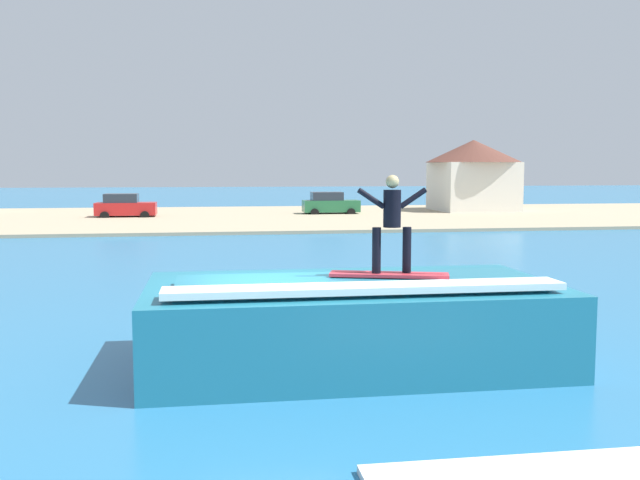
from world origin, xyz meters
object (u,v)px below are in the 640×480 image
Objects in this scene: surfboard at (389,275)px; car_near_shore at (125,206)px; wave_crest at (352,321)px; car_far_shore at (330,204)px; surfer at (392,218)px; house_gabled_white at (473,172)px.

car_near_shore reaches higher than surfboard.
car_near_shore is at bearing 102.32° from wave_crest.
car_near_shore is at bearing -175.00° from car_far_shore.
car_far_shore is (15.29, 1.34, -0.00)m from car_near_shore.
surfer is at bearing 12.33° from surfboard.
surfboard is 0.28× the size of house_gabled_white.
house_gabled_white is (12.43, 2.22, 2.40)m from car_far_shore.
wave_crest is 41.74m from car_far_shore.
surfer is at bearing -112.71° from house_gabled_white.
surfboard is 0.51× the size of car_far_shore.
surfboard is 41.38m from car_near_shore.
house_gabled_white is at bearing 10.14° from car_far_shore.
surfer is 47.55m from house_gabled_white.
surfboard is at bearing -98.16° from car_far_shore.
surfboard is at bearing -112.76° from house_gabled_white.
house_gabled_white is (18.41, 43.87, 1.60)m from surfboard.
surfboard is 47.61m from house_gabled_white.
wave_crest is 40.82m from car_near_shore.
surfer is (0.05, 0.01, 1.03)m from surfboard.
house_gabled_white is at bearing 67.29° from surfer.
car_far_shore is (5.93, 41.64, -1.83)m from surfer.
car_near_shore is (-9.36, 40.30, -1.83)m from surfer.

